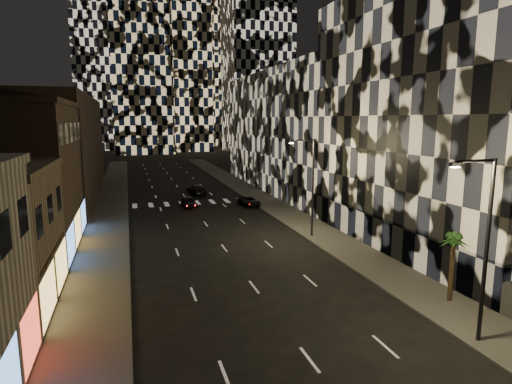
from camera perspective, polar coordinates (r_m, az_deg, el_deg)
sidewalk_left at (r=56.69m, az=-18.90°, el=-1.86°), size 4.00×120.00×0.15m
sidewalk_right at (r=59.29m, az=0.77°, el=-0.84°), size 4.00×120.00×0.15m
curb_left at (r=56.63m, az=-16.78°, el=-1.76°), size 0.20×120.00×0.15m
curb_right at (r=58.71m, az=-1.18°, el=-0.95°), size 0.20×120.00×0.15m
retail_brown at (r=40.51m, az=-30.08°, el=1.42°), size 10.00×15.00×12.00m
retail_filler_left at (r=66.38m, az=-25.01°, el=5.41°), size 10.00×40.00×14.00m
midrise_right at (r=40.81m, az=26.08°, el=8.84°), size 16.00×25.00×22.00m
midrise_base at (r=37.26m, az=16.20°, el=-5.34°), size 0.60×25.00×3.00m
midrise_filler_right at (r=68.41m, az=7.09°, el=8.02°), size 16.00×40.00×18.00m
tower_center_low at (r=150.22m, az=-15.41°, el=23.46°), size 18.00×18.00×95.00m
streetlight_near at (r=22.96m, az=28.06°, el=-5.49°), size 2.55×0.25×9.00m
streetlight_far at (r=39.38m, az=7.28°, el=1.50°), size 2.55×0.25×9.00m
car_dark_midlane at (r=54.18m, az=-8.96°, el=-1.32°), size 1.93×4.10×1.35m
car_dark_oncoming at (r=63.28m, az=-7.92°, el=0.33°), size 2.54×5.18×1.45m
car_dark_rightlane at (r=54.43m, az=-0.92°, el=-1.25°), size 2.35×4.37×1.17m
palm_tree at (r=27.89m, az=24.84°, el=-6.42°), size 2.11×2.14×4.19m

